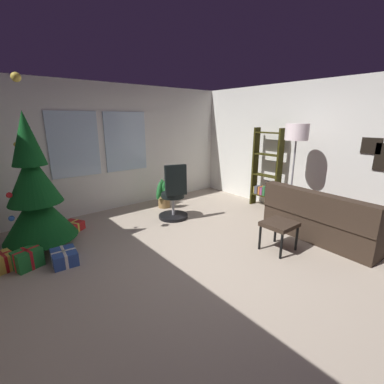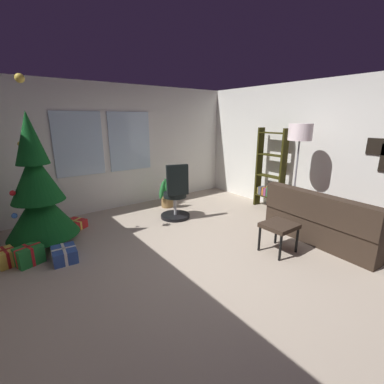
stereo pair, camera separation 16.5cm
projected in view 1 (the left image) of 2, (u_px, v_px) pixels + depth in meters
ground_plane at (215, 261)px, 3.70m from camera, size 5.15×5.75×0.10m
wall_back_with_windows at (119, 148)px, 5.51m from camera, size 5.15×0.12×2.54m
wall_right_with_frames at (319, 151)px, 4.93m from camera, size 0.12×5.75×2.54m
couch at (334, 221)px, 4.23m from camera, size 1.53×1.86×0.80m
footstool at (279, 226)px, 3.81m from camera, size 0.45×0.41×0.43m
holiday_tree at (35, 195)px, 3.76m from camera, size 1.00×1.00×2.43m
gift_box_red at (71, 227)px, 4.54m from camera, size 0.44×0.43×0.15m
gift_box_green at (28, 259)px, 3.40m from camera, size 0.37×0.31×0.25m
gift_box_gold at (3, 262)px, 3.37m from camera, size 0.26×0.31×0.22m
gift_box_blue at (64, 257)px, 3.51m from camera, size 0.32×0.38×0.19m
office_chair at (174, 198)px, 4.99m from camera, size 0.56×0.57×1.07m
bookshelf at (266, 174)px, 5.61m from camera, size 0.18×0.64×1.68m
floor_lamp at (296, 138)px, 4.57m from camera, size 0.39×0.39×1.78m
potted_plant at (163, 195)px, 5.69m from camera, size 0.49×0.45×0.66m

